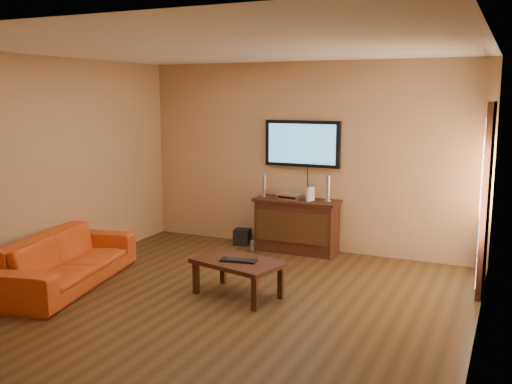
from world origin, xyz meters
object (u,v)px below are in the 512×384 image
Objects in this scene: game_console at (311,194)px; bottle at (252,246)px; keyboard at (238,260)px; media_console at (297,225)px; av_receiver at (291,196)px; television at (302,144)px; speaker_right at (328,190)px; coffee_table at (238,265)px; sofa at (66,252)px; subwoofer at (242,237)px; speaker_left at (264,186)px.

game_console is 1.13m from bottle.
keyboard is (-0.13, -2.01, -0.44)m from game_console.
media_console is 3.57× the size of av_receiver.
television reaches higher than keyboard.
bottle is at bearing -152.75° from media_console.
speaker_right reaches higher than keyboard.
television is 2.49m from keyboard.
coffee_table reaches higher than bottle.
av_receiver is (1.87, 2.50, 0.40)m from sofa.
sofa is 11.63× the size of bottle.
television is 5.73× the size of game_console.
game_console reaches higher than subwoofer.
sofa reaches higher than keyboard.
media_console is 2.87× the size of keyboard.
av_receiver is 1.48× the size of subwoofer.
av_receiver is at bearing 31.01° from bottle.
television is 0.77m from av_receiver.
coffee_table is 2.17m from speaker_left.
television reaches higher than game_console.
television is at bearing 19.41° from speaker_left.
sofa is (-1.96, -2.51, 0.02)m from media_console.
game_console is (0.30, -0.02, 0.06)m from av_receiver.
keyboard is at bearing -88.90° from sofa.
television is (-0.00, 0.19, 1.16)m from media_console.
av_receiver is at bearing -176.01° from speaker_right.
television is 0.54× the size of sofa.
subwoofer is at bearing 133.98° from bottle.
speaker_right reaches higher than sofa.
subwoofer is 1.29× the size of bottle.
sofa is 2.78m from subwoofer.
speaker_right is 2.01× the size of bottle.
media_console is 3.18m from sofa.
speaker_left is at bearing -178.77° from speaker_right.
av_receiver reaches higher than keyboard.
television is 2.50m from coffee_table.
av_receiver is 0.91m from bottle.
av_receiver is (-0.09, -0.01, 0.42)m from media_console.
sofa reaches higher than subwoofer.
coffee_table is 2.05m from game_console.
television is 3.12× the size of speaker_right.
av_receiver reaches higher than coffee_table.
speaker_right is 1.56× the size of subwoofer.
bottle is at bearing -44.13° from sofa.
game_console is at bearing -166.95° from speaker_right.
sofa is 3.33m from game_console.
av_receiver is (-0.15, 2.00, 0.45)m from coffee_table.
sofa is 6.24× the size of speaker_left.
speaker_left is 0.96m from speaker_right.
media_console is 3.65× the size of speaker_left.
coffee_table is 2.15m from speaker_right.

